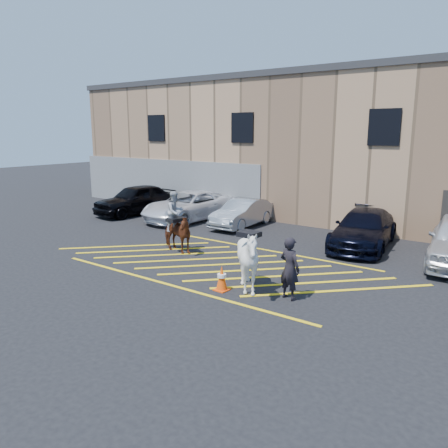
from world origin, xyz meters
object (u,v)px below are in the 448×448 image
Objects in this scene: car_blue_suv at (364,229)px; traffic_cone at (222,278)px; car_black_suv at (136,199)px; car_white_pickup at (189,206)px; mounted_bay at (176,228)px; saddled_white at (249,260)px; car_silver_sedan at (242,213)px; handler at (290,268)px.

traffic_cone is at bearing -110.48° from car_blue_suv.
car_white_pickup is at bearing 14.34° from car_black_suv.
car_blue_suv is 7.32m from mounted_bay.
saddled_white is at bearing -35.71° from car_white_pickup.
saddled_white is at bearing -23.00° from mounted_bay.
car_silver_sedan is at bearing 11.05° from car_white_pickup.
handler is at bearing -30.98° from car_white_pickup.
car_white_pickup is at bearing -23.32° from handler.
saddled_white reaches higher than traffic_cone.
car_silver_sedan is 8.54m from traffic_cone.
car_black_suv is 2.50× the size of saddled_white.
car_black_suv is 8.20m from mounted_bay.
car_white_pickup is at bearing -175.50° from car_silver_sedan.
handler is at bearing -50.29° from car_silver_sedan.
saddled_white is at bearing 23.53° from handler.
mounted_bay reaches higher than traffic_cone.
mounted_bay is at bearing -49.78° from car_white_pickup.
car_black_suv is at bearing 147.94° from traffic_cone.
car_white_pickup is 7.20× the size of traffic_cone.
car_blue_suv is at bearing -75.90° from handler.
traffic_cone is at bearing -62.13° from car_silver_sedan.
car_blue_suv is 6.73× the size of traffic_cone.
handler reaches higher than car_silver_sedan.
car_silver_sedan is at bearing 169.82° from car_blue_suv.
car_silver_sedan is 0.80× the size of car_blue_suv.
traffic_cone is (3.76, -2.22, -0.56)m from mounted_bay.
car_silver_sedan is (6.42, 0.75, -0.16)m from car_black_suv.
mounted_bay is at bearing -145.17° from car_blue_suv.
handler is at bearing -18.82° from car_black_suv.
saddled_white is (-0.97, -6.81, 0.24)m from car_blue_suv.
mounted_bay is (6.89, -4.45, 0.12)m from car_black_suv.
mounted_bay is 1.21× the size of saddled_white.
handler reaches higher than car_black_suv.
saddled_white is 0.97m from traffic_cone.
car_white_pickup is 1.34× the size of car_silver_sedan.
car_blue_suv is (8.88, 0.04, -0.02)m from car_white_pickup.
handler is (6.07, -6.86, 0.21)m from car_silver_sedan.
traffic_cone is at bearing 29.26° from handler.
traffic_cone is at bearing -154.41° from saddled_white.
handler is at bearing 11.08° from saddled_white.
mounted_bay is at bearing -25.60° from car_black_suv.
saddled_white is at bearing -21.95° from car_black_suv.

